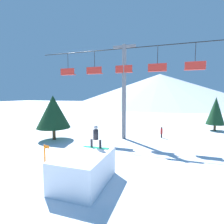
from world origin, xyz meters
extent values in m
plane|color=white|center=(0.00, 0.00, 0.00)|extent=(220.00, 220.00, 0.00)
cone|color=silver|center=(0.00, 82.52, 7.46)|extent=(86.23, 86.23, 14.93)
cube|color=white|center=(0.86, 0.12, 0.82)|extent=(2.41, 3.50, 1.64)
cube|color=silver|center=(0.86, 1.82, 1.61)|extent=(2.41, 0.10, 0.06)
cube|color=#1E9E6B|center=(1.03, 1.32, 1.65)|extent=(1.60, 0.26, 0.03)
cylinder|color=black|center=(0.75, 1.32, 1.91)|extent=(0.14, 0.14, 0.47)
cylinder|color=black|center=(1.31, 1.32, 1.91)|extent=(0.14, 0.14, 0.47)
cylinder|color=black|center=(1.03, 1.32, 2.44)|extent=(0.31, 0.31, 0.59)
sphere|color=#B2B2B7|center=(1.03, 1.32, 2.86)|extent=(0.26, 0.26, 0.26)
cylinder|color=slate|center=(0.42, 10.26, 5.00)|extent=(0.45, 0.45, 9.99)
cube|color=slate|center=(0.42, 10.26, 9.79)|extent=(2.40, 0.24, 0.24)
cylinder|color=black|center=(0.42, 10.26, 9.59)|extent=(20.02, 0.08, 0.08)
cylinder|color=#28282D|center=(-6.38, 10.26, 8.37)|extent=(0.06, 0.06, 2.45)
cube|color=red|center=(-6.38, 10.26, 7.14)|extent=(1.80, 0.44, 0.08)
cube|color=red|center=(-6.38, 10.08, 7.49)|extent=(1.80, 0.08, 0.70)
cylinder|color=#28282D|center=(-2.98, 10.26, 8.37)|extent=(0.06, 0.06, 2.45)
cube|color=red|center=(-2.98, 10.26, 7.14)|extent=(1.80, 0.44, 0.08)
cube|color=red|center=(-2.98, 10.08, 7.49)|extent=(1.80, 0.08, 0.70)
cylinder|color=#28282D|center=(0.42, 10.26, 8.37)|extent=(0.06, 0.06, 2.45)
cube|color=red|center=(0.42, 10.26, 7.14)|extent=(1.80, 0.44, 0.08)
cube|color=red|center=(0.42, 10.08, 7.49)|extent=(1.80, 0.08, 0.70)
cylinder|color=#28282D|center=(3.82, 10.26, 8.37)|extent=(0.06, 0.06, 2.45)
cube|color=red|center=(3.82, 10.26, 7.14)|extent=(1.80, 0.44, 0.08)
cube|color=red|center=(3.82, 10.08, 7.49)|extent=(1.80, 0.08, 0.70)
cylinder|color=#28282D|center=(7.23, 10.26, 8.37)|extent=(0.06, 0.06, 2.45)
cube|color=red|center=(7.23, 10.26, 7.14)|extent=(1.80, 0.44, 0.08)
cube|color=red|center=(7.23, 10.08, 7.49)|extent=(1.80, 0.08, 0.70)
cylinder|color=#4C3823|center=(-6.56, 7.48, 0.64)|extent=(0.34, 0.34, 1.27)
cone|color=#14381E|center=(-6.56, 7.48, 2.99)|extent=(3.53, 3.53, 3.44)
cylinder|color=#4C3823|center=(10.90, 18.14, 0.42)|extent=(0.29, 0.29, 0.83)
cone|color=#14381E|center=(10.90, 18.14, 2.66)|extent=(2.27, 2.27, 3.64)
cylinder|color=orange|center=(-2.41, 0.99, 0.80)|extent=(0.10, 0.10, 1.60)
cube|color=orange|center=(-2.23, 0.99, 1.48)|extent=(0.36, 0.02, 0.20)
cylinder|color=black|center=(4.34, 11.84, 0.23)|extent=(0.17, 0.17, 0.45)
cylinder|color=red|center=(4.34, 11.84, 0.75)|extent=(0.24, 0.24, 0.60)
sphere|color=#232328|center=(4.34, 11.84, 1.14)|extent=(0.18, 0.18, 0.18)
camera|label=1|loc=(5.13, -7.97, 4.79)|focal=28.00mm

